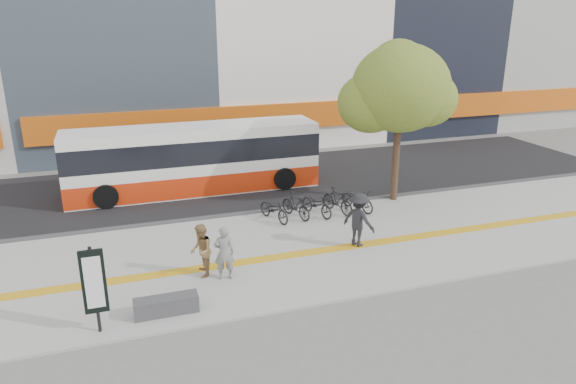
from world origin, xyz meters
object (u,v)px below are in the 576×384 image
object	(u,v)px
bench	(166,305)
bus	(194,161)
pedestrian_tan	(201,251)
street_tree	(398,90)
seated_woman	(224,253)
pedestrian_dark	(359,220)
signboard	(94,283)

from	to	relation	value
bench	bus	distance (m)	10.03
bench	pedestrian_tan	size ratio (longest dim) A/B	1.03
street_tree	seated_woman	distance (m)	9.93
pedestrian_tan	pedestrian_dark	xyz separation A→B (m)	(5.19, 0.46, 0.12)
signboard	bus	xyz separation A→B (m)	(3.91, 10.01, 0.01)
seated_woman	signboard	bearing A→B (deg)	35.64
street_tree	seated_woman	world-z (taller)	street_tree
street_tree	pedestrian_tan	bearing A→B (deg)	-153.53
pedestrian_tan	pedestrian_dark	world-z (taller)	pedestrian_dark
bench	street_tree	size ratio (longest dim) A/B	0.25
bench	signboard	bearing A→B (deg)	-169.19
street_tree	pedestrian_tan	size ratio (longest dim) A/B	4.04
bench	pedestrian_tan	world-z (taller)	pedestrian_tan
bench	pedestrian_dark	distance (m)	6.81
street_tree	bus	size ratio (longest dim) A/B	0.60
bench	seated_woman	size ratio (longest dim) A/B	1.00
seated_woman	pedestrian_dark	size ratio (longest dim) A/B	0.89
street_tree	bench	bearing A→B (deg)	-148.38
bench	signboard	world-z (taller)	signboard
signboard	street_tree	world-z (taller)	street_tree
signboard	pedestrian_dark	xyz separation A→B (m)	(8.00, 2.53, -0.39)
bus	street_tree	bearing A→B (deg)	-26.23
signboard	street_tree	distance (m)	13.40
seated_woman	pedestrian_dark	xyz separation A→B (m)	(4.60, 0.85, 0.10)
signboard	pedestrian_tan	xyz separation A→B (m)	(2.81, 2.06, -0.51)
bench	pedestrian_tan	xyz separation A→B (m)	(1.21, 1.76, 0.56)
pedestrian_tan	bus	bearing A→B (deg)	178.09
bench	seated_woman	distance (m)	2.33
pedestrian_dark	bus	bearing A→B (deg)	-2.05
street_tree	pedestrian_dark	world-z (taller)	street_tree
street_tree	pedestrian_dark	bearing A→B (deg)	-131.64
street_tree	bus	distance (m)	8.90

